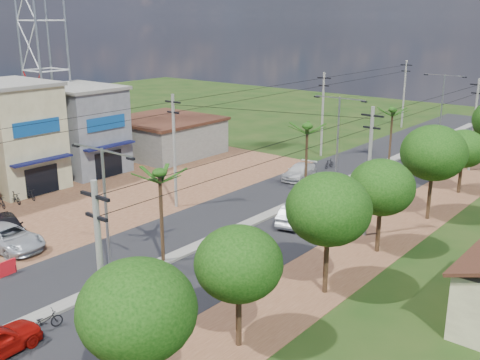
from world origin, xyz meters
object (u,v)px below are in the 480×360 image
at_px(car_parked_dark, 8,226).
at_px(moto_rider_east, 44,322).
at_px(car_parked_silver, 8,238).
at_px(roadside_sign, 7,268).
at_px(car_white_far, 299,172).
at_px(car_silver_mid, 295,214).

xyz_separation_m(car_parked_dark, moto_rider_east, (12.68, -5.21, -0.29)).
bearing_deg(car_parked_silver, roadside_sign, -124.75).
bearing_deg(car_parked_silver, car_white_far, -16.54).
distance_m(car_silver_mid, car_parked_silver, 19.68).
distance_m(car_silver_mid, car_parked_dark, 20.16).
relative_size(car_white_far, moto_rider_east, 2.53).
relative_size(car_silver_mid, car_white_far, 0.99).
xyz_separation_m(car_white_far, car_parked_silver, (-5.56, -25.80, 0.10)).
relative_size(car_white_far, roadside_sign, 4.03).
distance_m(car_silver_mid, moto_rider_east, 19.87).
height_order(car_silver_mid, moto_rider_east, car_silver_mid).
height_order(car_parked_silver, moto_rider_east, car_parked_silver).
distance_m(car_parked_dark, moto_rider_east, 13.71).
bearing_deg(moto_rider_east, car_silver_mid, -82.16).
height_order(car_white_far, car_parked_dark, car_parked_dark).
bearing_deg(moto_rider_east, car_white_far, -69.01).
xyz_separation_m(car_silver_mid, car_parked_dark, (-13.88, -14.62, 0.02)).
distance_m(car_parked_dark, roadside_sign, 6.48).
bearing_deg(car_white_far, car_silver_mid, -65.79).
bearing_deg(moto_rider_east, car_parked_dark, -11.02).
distance_m(moto_rider_east, roadside_sign, 7.34).
xyz_separation_m(car_white_far, roadside_sign, (-1.95, -27.91, -0.20)).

